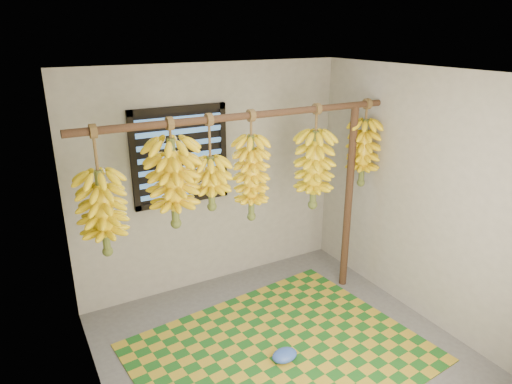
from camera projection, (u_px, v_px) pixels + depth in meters
floor at (286, 355)px, 4.02m from camera, size 3.00×3.00×0.01m
ceiling at (294, 74)px, 3.20m from camera, size 3.00×3.00×0.01m
wall_back at (212, 179)px, 4.85m from camera, size 3.00×0.01×2.40m
wall_left at (93, 278)px, 2.92m from camera, size 0.01×3.00×2.40m
wall_right at (424, 198)px, 4.30m from camera, size 0.01×3.00×2.40m
window at (181, 156)px, 4.56m from camera, size 1.00×0.04×1.00m
hanging_pole at (248, 116)px, 3.91m from camera, size 3.00×0.06×0.06m
support_post at (349, 200)px, 4.80m from camera, size 0.08×0.08×2.00m
woven_mat at (281, 352)px, 4.03m from camera, size 2.59×2.16×0.01m
plastic_bag at (285, 355)px, 3.92m from camera, size 0.25×0.19×0.10m
banana_bunch_a at (103, 213)px, 3.55m from camera, size 0.36×0.36×1.05m
banana_bunch_b at (173, 183)px, 3.76m from camera, size 0.42×0.42×0.93m
banana_bunch_c at (211, 183)px, 3.94m from camera, size 0.34×0.34×0.84m
banana_bunch_d at (251, 178)px, 4.12m from camera, size 0.31×0.31×1.02m
banana_bunch_e at (314, 170)px, 4.45m from camera, size 0.36×0.36×1.03m
banana_bunch_f at (363, 152)px, 4.70m from camera, size 0.32×0.32×0.90m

